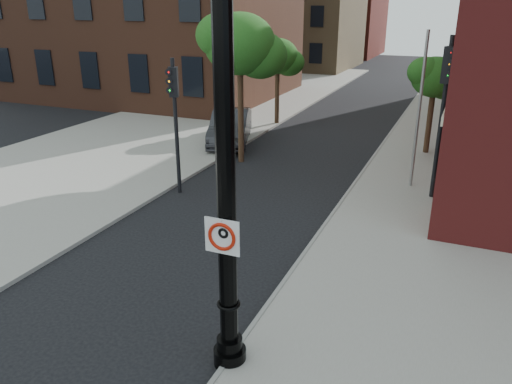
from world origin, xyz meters
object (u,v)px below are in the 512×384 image
at_px(no_parking_sign, 222,236).
at_px(parked_car, 230,127).
at_px(lamppost, 226,199).
at_px(traffic_signal_right, 445,93).
at_px(traffic_signal_left, 174,105).

height_order(no_parking_sign, parked_car, no_parking_sign).
distance_m(no_parking_sign, parked_car, 16.08).
relative_size(lamppost, no_parking_sign, 11.36).
xyz_separation_m(lamppost, no_parking_sign, (0.00, -0.18, -0.60)).
bearing_deg(lamppost, parked_car, 115.86).
height_order(no_parking_sign, traffic_signal_right, traffic_signal_right).
relative_size(parked_car, traffic_signal_left, 1.03).
relative_size(lamppost, traffic_signal_right, 1.33).
xyz_separation_m(no_parking_sign, parked_car, (-6.89, 14.40, -1.95)).
bearing_deg(lamppost, no_parking_sign, -89.92).
height_order(lamppost, traffic_signal_left, lamppost).
distance_m(no_parking_sign, traffic_signal_right, 10.84).
bearing_deg(traffic_signal_left, no_parking_sign, -75.34).
distance_m(traffic_signal_left, traffic_signal_right, 8.86).
bearing_deg(parked_car, no_parking_sign, -83.81).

